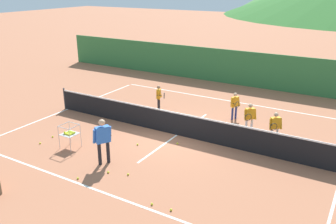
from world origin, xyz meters
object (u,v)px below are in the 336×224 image
at_px(instructor, 103,137).
at_px(tennis_ball_1, 171,210).
at_px(tennis_net, 177,124).
at_px(tennis_ball_0, 128,174).
at_px(tennis_ball_2, 108,172).
at_px(tennis_ball_5, 177,143).
at_px(tennis_ball_7, 138,144).
at_px(tennis_ball_6, 53,137).
at_px(student_0, 159,95).
at_px(tennis_ball_4, 78,178).
at_px(student_3, 275,125).
at_px(student_2, 250,116).
at_px(ball_cart, 69,133).
at_px(tennis_ball_8, 152,204).
at_px(tennis_ball_3, 40,143).
at_px(student_1, 235,104).

relative_size(instructor, tennis_ball_1, 23.79).
relative_size(tennis_net, tennis_ball_0, 186.15).
relative_size(instructor, tennis_ball_2, 23.79).
relative_size(tennis_ball_2, tennis_ball_5, 1.00).
height_order(tennis_ball_0, tennis_ball_7, same).
relative_size(tennis_ball_0, tennis_ball_2, 1.00).
bearing_deg(tennis_ball_6, tennis_ball_1, -15.41).
distance_m(tennis_ball_0, tennis_ball_5, 2.87).
xyz_separation_m(tennis_ball_5, tennis_ball_7, (-1.26, -0.86, 0.00)).
relative_size(tennis_net, student_0, 10.38).
distance_m(tennis_net, tennis_ball_6, 5.03).
distance_m(tennis_ball_6, tennis_ball_7, 3.54).
xyz_separation_m(tennis_net, instructor, (-0.97, -3.37, 0.47)).
bearing_deg(tennis_ball_0, tennis_ball_6, 168.89).
bearing_deg(tennis_ball_4, student_3, 51.81).
bearing_deg(student_2, instructor, -124.21).
bearing_deg(tennis_ball_1, instructor, 160.37).
xyz_separation_m(ball_cart, tennis_ball_5, (3.33, 2.29, -0.55)).
xyz_separation_m(tennis_ball_0, tennis_ball_5, (0.22, 2.86, 0.00)).
height_order(tennis_net, tennis_ball_8, tennis_net).
bearing_deg(tennis_ball_4, tennis_ball_1, 1.15).
distance_m(instructor, tennis_ball_0, 1.54).
relative_size(student_0, tennis_ball_5, 17.94).
relative_size(tennis_ball_5, tennis_ball_6, 1.00).
height_order(student_0, tennis_ball_0, student_0).
bearing_deg(tennis_ball_5, student_2, 50.32).
xyz_separation_m(ball_cart, tennis_ball_2, (2.46, -0.79, -0.55)).
relative_size(instructor, tennis_ball_4, 23.79).
relative_size(tennis_ball_3, tennis_ball_4, 1.00).
xyz_separation_m(tennis_ball_0, tennis_ball_8, (1.56, -0.98, 0.00)).
relative_size(tennis_net, tennis_ball_1, 186.15).
bearing_deg(student_3, tennis_ball_2, -128.49).
height_order(student_1, tennis_ball_6, student_1).
height_order(student_1, student_3, student_3).
xyz_separation_m(student_1, student_2, (1.09, -1.23, 0.02)).
xyz_separation_m(tennis_ball_2, tennis_ball_6, (-3.75, 1.08, 0.00)).
relative_size(student_1, tennis_ball_6, 18.36).
bearing_deg(student_2, tennis_ball_1, -90.63).
xyz_separation_m(student_3, tennis_ball_1, (-1.21, -5.77, -0.72)).
height_order(tennis_ball_1, tennis_ball_7, same).
height_order(tennis_net, instructor, instructor).
distance_m(tennis_ball_2, tennis_ball_6, 3.90).
xyz_separation_m(tennis_net, student_1, (1.35, 2.87, 0.25)).
bearing_deg(tennis_ball_1, student_3, 78.12).
xyz_separation_m(instructor, tennis_ball_4, (-0.03, -1.26, -0.94)).
relative_size(student_0, student_1, 0.98).
xyz_separation_m(tennis_net, tennis_ball_7, (-0.82, -1.62, -0.47)).
bearing_deg(tennis_ball_7, tennis_ball_8, -48.99).
relative_size(student_2, tennis_ball_4, 18.93).
bearing_deg(student_3, tennis_ball_8, -107.31).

